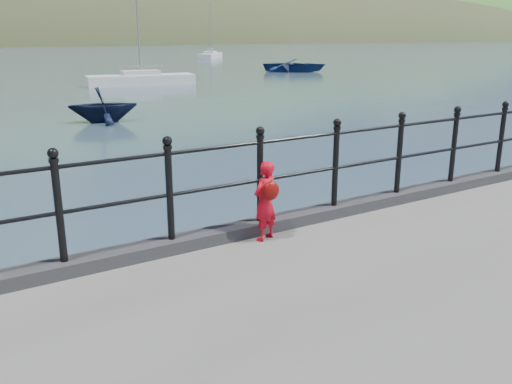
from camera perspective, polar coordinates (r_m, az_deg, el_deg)
ground at (r=7.15m, az=-4.42°, el=-12.24°), size 600.00×600.00×0.00m
kerb at (r=6.58m, az=-4.02°, el=-4.53°), size 60.00×0.30×0.15m
railing at (r=6.35m, az=-4.15°, el=1.80°), size 18.11×0.11×1.20m
far_shore at (r=249.81m, az=-22.51°, el=9.16°), size 830.00×200.00×156.00m
child at (r=6.47m, az=0.99°, el=-0.89°), size 0.42×0.36×0.98m
launch_blue at (r=51.46m, az=4.08°, el=13.16°), size 6.90×6.89×1.18m
launch_navy at (r=22.59m, az=-15.82°, el=8.82°), size 3.11×2.85×1.39m
sailboat_near at (r=38.63m, az=-12.01°, el=11.44°), size 7.39×3.01×9.74m
sailboat_far at (r=80.10m, az=-4.82°, el=14.10°), size 6.18×6.76×10.18m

